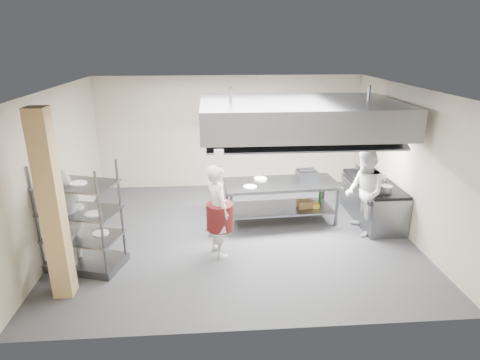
{
  "coord_description": "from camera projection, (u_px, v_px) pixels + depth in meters",
  "views": [
    {
      "loc": [
        -0.51,
        -7.59,
        3.87
      ],
      "look_at": [
        0.07,
        0.2,
        1.12
      ],
      "focal_mm": 30.0,
      "sensor_mm": 36.0,
      "label": 1
    }
  ],
  "objects": [
    {
      "name": "floor",
      "position": [
        237.0,
        233.0,
        8.46
      ],
      "size": [
        7.0,
        7.0,
        0.0
      ],
      "primitive_type": "plane",
      "color": "#2F2F31",
      "rests_on": "ground"
    },
    {
      "name": "ceiling",
      "position": [
        237.0,
        89.0,
        7.47
      ],
      "size": [
        7.0,
        7.0,
        0.0
      ],
      "primitive_type": "plane",
      "rotation": [
        3.14,
        0.0,
        0.0
      ],
      "color": "silver",
      "rests_on": "wall_back"
    },
    {
      "name": "wall_back",
      "position": [
        230.0,
        133.0,
        10.79
      ],
      "size": [
        7.0,
        0.0,
        7.0
      ],
      "primitive_type": "plane",
      "rotation": [
        1.57,
        0.0,
        0.0
      ],
      "color": "#B5A78F",
      "rests_on": "ground"
    },
    {
      "name": "wall_left",
      "position": [
        56.0,
        170.0,
        7.72
      ],
      "size": [
        0.0,
        6.0,
        6.0
      ],
      "primitive_type": "plane",
      "rotation": [
        1.57,
        0.0,
        1.57
      ],
      "color": "#B5A78F",
      "rests_on": "ground"
    },
    {
      "name": "wall_right",
      "position": [
        407.0,
        162.0,
        8.21
      ],
      "size": [
        0.0,
        6.0,
        6.0
      ],
      "primitive_type": "plane",
      "rotation": [
        1.57,
        0.0,
        -1.57
      ],
      "color": "#B5A78F",
      "rests_on": "ground"
    },
    {
      "name": "column",
      "position": [
        52.0,
        208.0,
        5.97
      ],
      "size": [
        0.3,
        0.3,
        3.0
      ],
      "primitive_type": "cube",
      "color": "#DBB170",
      "rests_on": "floor"
    },
    {
      "name": "exhaust_hood",
      "position": [
        300.0,
        116.0,
        8.13
      ],
      "size": [
        4.0,
        2.5,
        0.6
      ],
      "primitive_type": "cube",
      "color": "gray",
      "rests_on": "ceiling"
    },
    {
      "name": "hood_strip_a",
      "position": [
        255.0,
        132.0,
        8.18
      ],
      "size": [
        1.6,
        0.12,
        0.04
      ],
      "primitive_type": "cube",
      "color": "white",
      "rests_on": "exhaust_hood"
    },
    {
      "name": "hood_strip_b",
      "position": [
        342.0,
        131.0,
        8.3
      ],
      "size": [
        1.6,
        0.12,
        0.04
      ],
      "primitive_type": "cube",
      "color": "white",
      "rests_on": "exhaust_hood"
    },
    {
      "name": "wall_shelf",
      "position": [
        297.0,
        133.0,
        10.76
      ],
      "size": [
        1.5,
        0.28,
        0.04
      ],
      "primitive_type": "cube",
      "color": "gray",
      "rests_on": "wall_back"
    },
    {
      "name": "island",
      "position": [
        280.0,
        202.0,
        8.93
      ],
      "size": [
        2.52,
        1.18,
        0.91
      ],
      "primitive_type": null,
      "rotation": [
        0.0,
        0.0,
        0.06
      ],
      "color": "slate",
      "rests_on": "floor"
    },
    {
      "name": "island_worktop",
      "position": [
        281.0,
        184.0,
        8.78
      ],
      "size": [
        2.52,
        1.18,
        0.06
      ],
      "primitive_type": "cube",
      "rotation": [
        0.0,
        0.0,
        0.06
      ],
      "color": "gray",
      "rests_on": "island"
    },
    {
      "name": "island_undershelf",
      "position": [
        280.0,
        208.0,
        8.98
      ],
      "size": [
        2.32,
        1.07,
        0.04
      ],
      "primitive_type": "cube",
      "rotation": [
        0.0,
        0.0,
        0.06
      ],
      "color": "slate",
      "rests_on": "island"
    },
    {
      "name": "pass_rack",
      "position": [
        80.0,
        217.0,
        6.92
      ],
      "size": [
        1.46,
        1.09,
        1.95
      ],
      "primitive_type": null,
      "rotation": [
        0.0,
        0.0,
        -0.29
      ],
      "color": "slate",
      "rests_on": "floor"
    },
    {
      "name": "cooking_range",
      "position": [
        372.0,
        202.0,
        9.01
      ],
      "size": [
        0.8,
        2.0,
        0.84
      ],
      "primitive_type": "cube",
      "color": "gray",
      "rests_on": "floor"
    },
    {
      "name": "range_top",
      "position": [
        374.0,
        183.0,
        8.86
      ],
      "size": [
        0.78,
        1.96,
        0.06
      ],
      "primitive_type": "cube",
      "color": "black",
      "rests_on": "cooking_range"
    },
    {
      "name": "chef_head",
      "position": [
        218.0,
        211.0,
        7.36
      ],
      "size": [
        0.65,
        0.77,
        1.79
      ],
      "primitive_type": "imported",
      "rotation": [
        0.0,
        0.0,
        1.97
      ],
      "color": "white",
      "rests_on": "floor"
    },
    {
      "name": "chef_line",
      "position": [
        364.0,
        193.0,
        8.21
      ],
      "size": [
        0.72,
        0.91,
        1.8
      ],
      "primitive_type": "imported",
      "rotation": [
        0.0,
        0.0,
        -1.61
      ],
      "color": "silver",
      "rests_on": "floor"
    },
    {
      "name": "chef_plating",
      "position": [
        68.0,
        220.0,
        6.89
      ],
      "size": [
        0.54,
        1.12,
        1.86
      ],
      "primitive_type": "imported",
      "rotation": [
        0.0,
        0.0,
        -1.65
      ],
      "color": "silver",
      "rests_on": "floor"
    },
    {
      "name": "griddle",
      "position": [
        307.0,
        175.0,
        8.91
      ],
      "size": [
        0.46,
        0.38,
        0.21
      ],
      "primitive_type": "cube",
      "rotation": [
        0.0,
        0.0,
        0.1
      ],
      "color": "slate",
      "rests_on": "island_worktop"
    },
    {
      "name": "wicker_basket",
      "position": [
        305.0,
        204.0,
        8.94
      ],
      "size": [
        0.37,
        0.28,
        0.15
      ],
      "primitive_type": "cube",
      "rotation": [
        0.0,
        0.0,
        0.13
      ],
      "color": "#91613A",
      "rests_on": "island_undershelf"
    },
    {
      "name": "stockpot",
      "position": [
        380.0,
        180.0,
        8.71
      ],
      "size": [
        0.26,
        0.26,
        0.18
      ],
      "primitive_type": "cylinder",
      "color": "gray",
      "rests_on": "range_top"
    },
    {
      "name": "plate_stack",
      "position": [
        83.0,
        235.0,
        7.04
      ],
      "size": [
        0.28,
        0.28,
        0.05
      ],
      "primitive_type": "cylinder",
      "color": "white",
      "rests_on": "pass_rack"
    }
  ]
}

